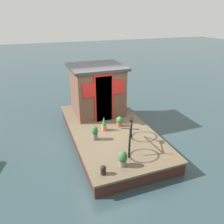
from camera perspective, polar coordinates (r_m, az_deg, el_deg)
ground_plane at (r=7.98m, az=-0.50°, el=-6.99°), size 60.00×60.00×0.00m
houseboat_deck at (r=7.86m, az=-0.51°, el=-5.58°), size 5.17×2.67×0.45m
houseboat_cabin at (r=8.66m, az=-3.87°, el=5.85°), size 1.87×2.03×1.90m
bicycle at (r=6.61m, az=4.84°, el=-5.85°), size 1.56×0.86×0.83m
potted_plant_sage at (r=7.50m, az=-2.11°, el=-3.12°), size 0.18×0.18×0.51m
potted_plant_rosemary at (r=6.99m, az=-4.47°, el=-5.38°), size 0.20×0.20×0.47m
potted_plant_geranium at (r=7.81m, az=1.94°, el=-2.42°), size 0.22×0.22×0.36m
potted_plant_fern at (r=5.86m, az=2.81°, el=-11.97°), size 0.25×0.25×0.44m
mooring_bollard at (r=5.65m, az=-2.29°, el=-14.75°), size 0.15×0.15×0.25m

